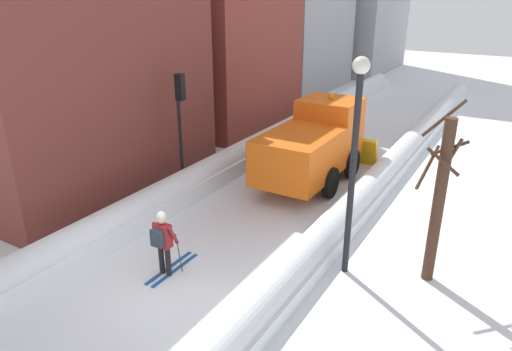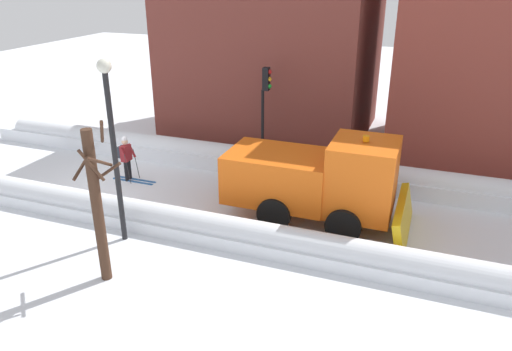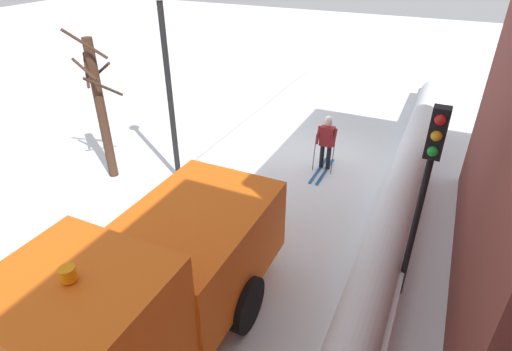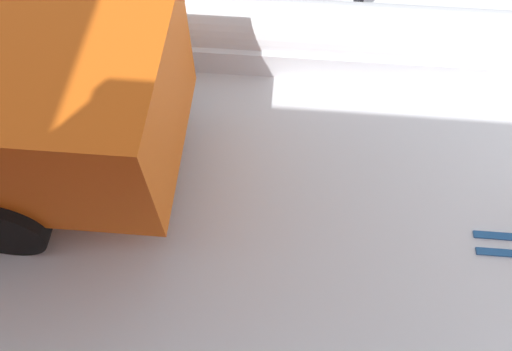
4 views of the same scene
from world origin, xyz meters
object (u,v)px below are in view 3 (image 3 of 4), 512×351
at_px(plow_truck, 154,289).
at_px(bare_tree_near, 101,108).
at_px(skier, 327,140).
at_px(street_lamp, 167,67).
at_px(traffic_light_pole, 427,174).

bearing_deg(plow_truck, bare_tree_near, -40.96).
relative_size(skier, street_lamp, 0.33).
height_order(skier, street_lamp, street_lamp).
bearing_deg(traffic_light_pole, street_lamp, -16.99).
bearing_deg(street_lamp, plow_truck, 121.86).
distance_m(skier, traffic_light_pole, 5.88).
bearing_deg(plow_truck, skier, -94.85).
distance_m(skier, street_lamp, 5.28).
bearing_deg(traffic_light_pole, skier, -56.82).
xyz_separation_m(skier, bare_tree_near, (5.86, 3.27, 1.23)).
relative_size(traffic_light_pole, bare_tree_near, 0.92).
relative_size(plow_truck, skier, 3.31).
height_order(skier, traffic_light_pole, traffic_light_pole).
bearing_deg(street_lamp, skier, -147.45).
height_order(plow_truck, bare_tree_near, bare_tree_near).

